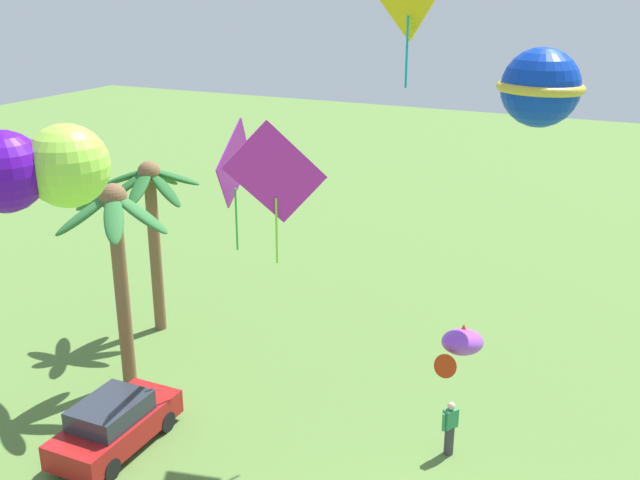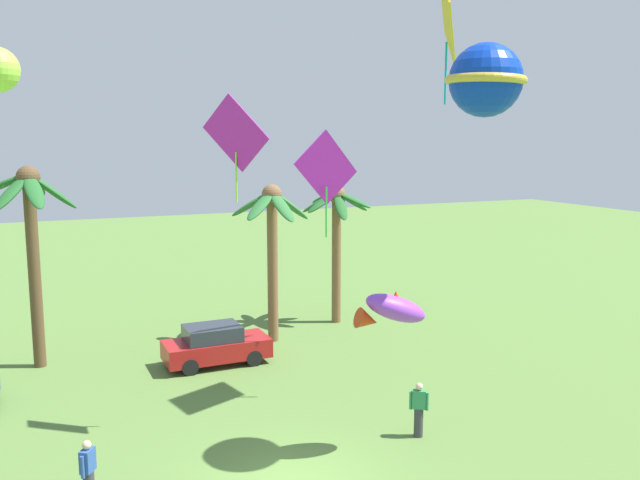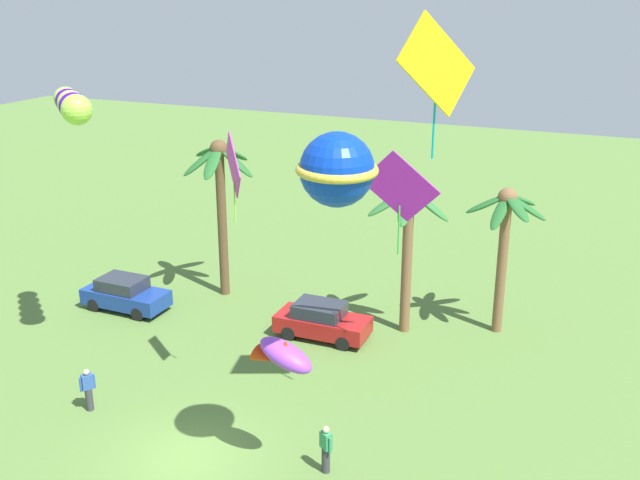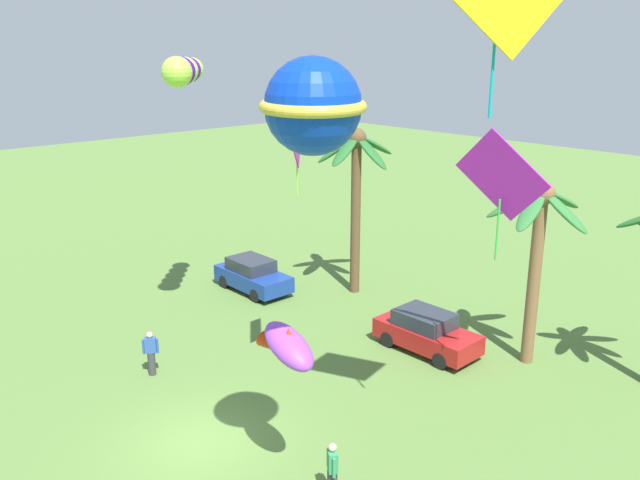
{
  "view_description": "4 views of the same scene",
  "coord_description": "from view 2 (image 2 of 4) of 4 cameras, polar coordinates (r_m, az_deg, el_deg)",
  "views": [
    {
      "loc": [
        -12.86,
        -3.2,
        12.21
      ],
      "look_at": [
        1.99,
        3.9,
        6.48
      ],
      "focal_mm": 42.05,
      "sensor_mm": 36.0,
      "label": 1
    },
    {
      "loc": [
        -5.47,
        -14.14,
        8.39
      ],
      "look_at": [
        1.98,
        2.8,
        5.59
      ],
      "focal_mm": 37.33,
      "sensor_mm": 36.0,
      "label": 2
    },
    {
      "loc": [
        11.68,
        -16.49,
        14.14
      ],
      "look_at": [
        3.21,
        3.28,
        6.65
      ],
      "focal_mm": 41.71,
      "sensor_mm": 36.0,
      "label": 3
    },
    {
      "loc": [
        14.47,
        -8.68,
        11.01
      ],
      "look_at": [
        2.44,
        2.46,
        6.11
      ],
      "focal_mm": 37.31,
      "sensor_mm": 36.0,
      "label": 4
    }
  ],
  "objects": [
    {
      "name": "spectator_1",
      "position": [
        17.04,
        -19.25,
        -18.3
      ],
      "size": [
        0.4,
        0.47,
        1.59
      ],
      "color": "#38383D",
      "rests_on": "ground"
    },
    {
      "name": "palm_tree_2",
      "position": [
        26.21,
        -23.58,
        1.48
      ],
      "size": [
        3.57,
        3.71,
        7.47
      ],
      "color": "brown",
      "rests_on": "ground"
    },
    {
      "name": "palm_tree_1",
      "position": [
        27.39,
        -4.17,
        1.14
      ],
      "size": [
        3.33,
        3.72,
        6.58
      ],
      "color": "brown",
      "rests_on": "ground"
    },
    {
      "name": "palm_tree_0",
      "position": [
        30.22,
        1.4,
        1.67
      ],
      "size": [
        3.31,
        3.28,
        6.33
      ],
      "color": "brown",
      "rests_on": "ground"
    },
    {
      "name": "spectator_0",
      "position": [
        19.66,
        8.47,
        -14.15
      ],
      "size": [
        0.47,
        0.4,
        1.59
      ],
      "color": "#38383D",
      "rests_on": "ground"
    },
    {
      "name": "kite_diamond_3",
      "position": [
        21.65,
        10.84,
        18.03
      ],
      "size": [
        1.57,
        2.48,
        3.99
      ],
      "color": "yellow"
    },
    {
      "name": "kite_fish_4",
      "position": [
        17.72,
        6.17,
        -5.95
      ],
      "size": [
        2.15,
        1.08,
        1.21
      ],
      "color": "#9940DF"
    },
    {
      "name": "parked_car_1",
      "position": [
        25.56,
        -8.94,
        -8.88
      ],
      "size": [
        3.92,
        1.78,
        1.51
      ],
      "color": "#A51919",
      "rests_on": "ground"
    },
    {
      "name": "kite_diamond_0",
      "position": [
        23.96,
        0.55,
        6.07
      ],
      "size": [
        2.76,
        0.8,
        3.87
      ],
      "color": "purple"
    },
    {
      "name": "kite_ball_2",
      "position": [
        17.56,
        14.02,
        13.15
      ],
      "size": [
        2.85,
        2.85,
        1.84
      ],
      "color": "#0A35B8"
    },
    {
      "name": "kite_diamond_5",
      "position": [
        18.82,
        -7.25,
        8.97
      ],
      "size": [
        1.44,
        1.66,
        3.02
      ],
      "color": "#B923AA"
    }
  ]
}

